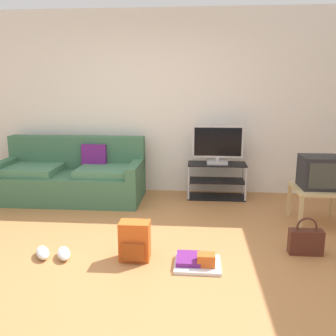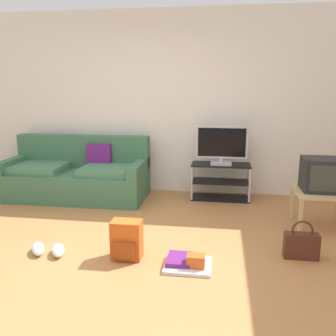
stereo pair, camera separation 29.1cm
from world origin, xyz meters
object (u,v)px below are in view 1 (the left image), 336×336
(tv_stand, at_px, (216,181))
(floor_tray, at_px, (197,262))
(backpack, at_px, (135,241))
(side_table, at_px, (319,193))
(couch, at_px, (72,177))
(handbag, at_px, (306,241))
(sneakers_pair, at_px, (53,253))
(crt_tv, at_px, (320,172))
(flat_tv, at_px, (218,145))

(tv_stand, bearing_deg, floor_tray, -97.36)
(backpack, bearing_deg, side_table, 7.88)
(couch, xyz_separation_m, tv_stand, (2.09, 0.20, -0.06))
(handbag, bearing_deg, couch, 151.01)
(tv_stand, relative_size, side_table, 1.43)
(backpack, relative_size, floor_tray, 0.89)
(side_table, relative_size, sneakers_pair, 1.35)
(couch, distance_m, floor_tray, 2.66)
(tv_stand, relative_size, handbag, 2.22)
(crt_tv, bearing_deg, tv_stand, 140.00)
(couch, xyz_separation_m, backpack, (1.23, -1.83, -0.14))
(crt_tv, xyz_separation_m, handbag, (-0.36, -0.84, -0.49))
(side_table, relative_size, floor_tray, 1.40)
(crt_tv, bearing_deg, floor_tray, -140.32)
(couch, relative_size, handbag, 5.44)
(crt_tv, xyz_separation_m, sneakers_pair, (-2.78, -1.11, -0.58))
(couch, bearing_deg, side_table, -13.36)
(flat_tv, height_order, floor_tray, flat_tv)
(side_table, bearing_deg, sneakers_pair, -158.50)
(side_table, distance_m, crt_tv, 0.25)
(flat_tv, xyz_separation_m, sneakers_pair, (-1.64, -2.04, -0.74))
(tv_stand, height_order, crt_tv, crt_tv)
(tv_stand, distance_m, crt_tv, 1.53)
(side_table, distance_m, handbag, 0.93)
(couch, xyz_separation_m, flat_tv, (2.09, 0.18, 0.47))
(flat_tv, height_order, crt_tv, flat_tv)
(side_table, bearing_deg, backpack, -151.99)
(handbag, bearing_deg, backpack, -171.66)
(backpack, distance_m, floor_tray, 0.61)
(handbag, distance_m, sneakers_pair, 2.44)
(couch, xyz_separation_m, side_table, (3.23, -0.77, 0.07))
(tv_stand, xyz_separation_m, flat_tv, (-0.00, -0.02, 0.53))
(couch, height_order, backpack, couch)
(side_table, xyz_separation_m, floor_tray, (-1.41, -1.15, -0.34))
(sneakers_pair, bearing_deg, floor_tray, -2.43)
(floor_tray, bearing_deg, couch, 133.42)
(couch, distance_m, side_table, 3.32)
(couch, xyz_separation_m, sneakers_pair, (0.45, -1.86, -0.27))
(crt_tv, relative_size, handbag, 1.18)
(couch, distance_m, sneakers_pair, 1.93)
(couch, distance_m, crt_tv, 3.33)
(flat_tv, bearing_deg, tv_stand, 90.00)
(flat_tv, distance_m, handbag, 2.04)
(couch, distance_m, tv_stand, 2.10)
(crt_tv, distance_m, handbag, 1.04)
(side_table, height_order, handbag, side_table)
(couch, bearing_deg, handbag, -28.99)
(tv_stand, bearing_deg, crt_tv, -40.00)
(tv_stand, xyz_separation_m, side_table, (1.14, -0.97, 0.13))
(couch, height_order, handbag, couch)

